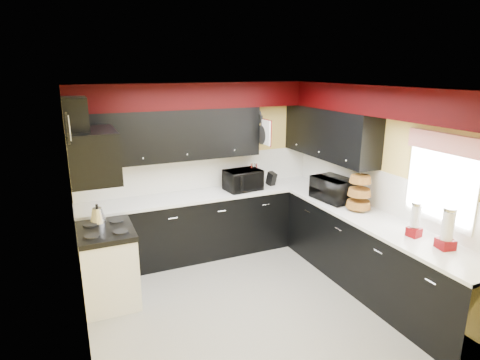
# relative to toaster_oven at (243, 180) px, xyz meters

# --- Properties ---
(ground) EXTENTS (3.60, 3.60, 0.00)m
(ground) POSITION_rel_toaster_oven_xyz_m (-0.54, -1.45, -1.09)
(ground) COLOR gray
(ground) RESTS_ON ground
(wall_back) EXTENTS (3.60, 0.06, 2.50)m
(wall_back) POSITION_rel_toaster_oven_xyz_m (-0.54, 0.35, 0.16)
(wall_back) COLOR #E0C666
(wall_back) RESTS_ON ground
(wall_right) EXTENTS (0.06, 3.60, 2.50)m
(wall_right) POSITION_rel_toaster_oven_xyz_m (1.26, -1.45, 0.16)
(wall_right) COLOR #E0C666
(wall_right) RESTS_ON ground
(wall_left) EXTENTS (0.06, 3.60, 2.50)m
(wall_left) POSITION_rel_toaster_oven_xyz_m (-2.34, -1.45, 0.16)
(wall_left) COLOR #E0C666
(wall_left) RESTS_ON ground
(ceiling) EXTENTS (3.60, 3.60, 0.06)m
(ceiling) POSITION_rel_toaster_oven_xyz_m (-0.54, -1.45, 1.41)
(ceiling) COLOR white
(ceiling) RESTS_ON wall_back
(cab_back) EXTENTS (3.60, 0.60, 0.90)m
(cab_back) POSITION_rel_toaster_oven_xyz_m (-0.54, 0.05, -0.64)
(cab_back) COLOR black
(cab_back) RESTS_ON ground
(cab_right) EXTENTS (0.60, 3.00, 0.90)m
(cab_right) POSITION_rel_toaster_oven_xyz_m (0.96, -1.75, -0.64)
(cab_right) COLOR black
(cab_right) RESTS_ON ground
(counter_back) EXTENTS (3.62, 0.64, 0.04)m
(counter_back) POSITION_rel_toaster_oven_xyz_m (-0.54, 0.05, -0.17)
(counter_back) COLOR white
(counter_back) RESTS_ON cab_back
(counter_right) EXTENTS (0.64, 3.02, 0.04)m
(counter_right) POSITION_rel_toaster_oven_xyz_m (0.96, -1.75, -0.17)
(counter_right) COLOR white
(counter_right) RESTS_ON cab_right
(splash_back) EXTENTS (3.60, 0.02, 0.50)m
(splash_back) POSITION_rel_toaster_oven_xyz_m (-0.54, 0.34, 0.10)
(splash_back) COLOR white
(splash_back) RESTS_ON counter_back
(splash_right) EXTENTS (0.02, 3.60, 0.50)m
(splash_right) POSITION_rel_toaster_oven_xyz_m (1.25, -1.45, 0.10)
(splash_right) COLOR white
(splash_right) RESTS_ON counter_right
(upper_back) EXTENTS (2.60, 0.35, 0.70)m
(upper_back) POSITION_rel_toaster_oven_xyz_m (-1.04, 0.18, 0.71)
(upper_back) COLOR black
(upper_back) RESTS_ON wall_back
(upper_right) EXTENTS (0.35, 1.80, 0.70)m
(upper_right) POSITION_rel_toaster_oven_xyz_m (1.08, -0.55, 0.71)
(upper_right) COLOR black
(upper_right) RESTS_ON wall_right
(soffit_back) EXTENTS (3.60, 0.36, 0.35)m
(soffit_back) POSITION_rel_toaster_oven_xyz_m (-0.54, 0.17, 1.23)
(soffit_back) COLOR black
(soffit_back) RESTS_ON wall_back
(soffit_right) EXTENTS (0.36, 3.24, 0.35)m
(soffit_right) POSITION_rel_toaster_oven_xyz_m (1.08, -1.63, 1.23)
(soffit_right) COLOR black
(soffit_right) RESTS_ON wall_right
(stove) EXTENTS (0.60, 0.75, 0.86)m
(stove) POSITION_rel_toaster_oven_xyz_m (-2.04, -0.70, -0.66)
(stove) COLOR white
(stove) RESTS_ON ground
(cooktop) EXTENTS (0.62, 0.77, 0.06)m
(cooktop) POSITION_rel_toaster_oven_xyz_m (-2.04, -0.70, -0.20)
(cooktop) COLOR black
(cooktop) RESTS_ON stove
(hood) EXTENTS (0.50, 0.78, 0.55)m
(hood) POSITION_rel_toaster_oven_xyz_m (-2.09, -0.70, 0.69)
(hood) COLOR black
(hood) RESTS_ON wall_left
(hood_duct) EXTENTS (0.24, 0.40, 0.40)m
(hood_duct) POSITION_rel_toaster_oven_xyz_m (-2.22, -0.70, 1.11)
(hood_duct) COLOR black
(hood_duct) RESTS_ON wall_left
(window) EXTENTS (0.03, 0.86, 0.96)m
(window) POSITION_rel_toaster_oven_xyz_m (1.24, -2.35, 0.46)
(window) COLOR white
(window) RESTS_ON wall_right
(valance) EXTENTS (0.04, 0.88, 0.20)m
(valance) POSITION_rel_toaster_oven_xyz_m (1.19, -2.35, 0.86)
(valance) COLOR red
(valance) RESTS_ON wall_right
(pan_top) EXTENTS (0.03, 0.22, 0.40)m
(pan_top) POSITION_rel_toaster_oven_xyz_m (0.28, 0.10, 0.91)
(pan_top) COLOR black
(pan_top) RESTS_ON upper_back
(pan_mid) EXTENTS (0.03, 0.28, 0.46)m
(pan_mid) POSITION_rel_toaster_oven_xyz_m (0.28, -0.03, 0.66)
(pan_mid) COLOR black
(pan_mid) RESTS_ON upper_back
(pan_low) EXTENTS (0.03, 0.24, 0.42)m
(pan_low) POSITION_rel_toaster_oven_xyz_m (0.28, 0.23, 0.63)
(pan_low) COLOR black
(pan_low) RESTS_ON upper_back
(cut_board) EXTENTS (0.03, 0.26, 0.35)m
(cut_board) POSITION_rel_toaster_oven_xyz_m (0.29, -0.15, 0.71)
(cut_board) COLOR white
(cut_board) RESTS_ON upper_back
(baskets) EXTENTS (0.27, 0.27, 0.50)m
(baskets) POSITION_rel_toaster_oven_xyz_m (0.98, -1.40, 0.09)
(baskets) COLOR brown
(baskets) RESTS_ON upper_right
(clock) EXTENTS (0.03, 0.30, 0.30)m
(clock) POSITION_rel_toaster_oven_xyz_m (-2.31, -1.20, 1.06)
(clock) COLOR black
(clock) RESTS_ON wall_left
(deco_plate) EXTENTS (0.03, 0.24, 0.24)m
(deco_plate) POSITION_rel_toaster_oven_xyz_m (1.23, -1.80, 1.16)
(deco_plate) COLOR white
(deco_plate) RESTS_ON wall_right
(toaster_oven) EXTENTS (0.56, 0.48, 0.30)m
(toaster_oven) POSITION_rel_toaster_oven_xyz_m (0.00, 0.00, 0.00)
(toaster_oven) COLOR black
(toaster_oven) RESTS_ON counter_back
(microwave) EXTENTS (0.45, 0.61, 0.31)m
(microwave) POSITION_rel_toaster_oven_xyz_m (0.92, -0.94, 0.01)
(microwave) COLOR black
(microwave) RESTS_ON counter_right
(utensil_crock) EXTENTS (0.17, 0.17, 0.14)m
(utensil_crock) POSITION_rel_toaster_oven_xyz_m (0.20, 0.05, -0.08)
(utensil_crock) COLOR silver
(utensil_crock) RESTS_ON counter_back
(knife_block) EXTENTS (0.12, 0.15, 0.20)m
(knife_block) POSITION_rel_toaster_oven_xyz_m (0.50, 0.04, -0.05)
(knife_block) COLOR black
(knife_block) RESTS_ON counter_back
(kettle) EXTENTS (0.25, 0.25, 0.17)m
(kettle) POSITION_rel_toaster_oven_xyz_m (-2.09, -0.44, -0.08)
(kettle) COLOR silver
(kettle) RESTS_ON cooktop
(dispenser_a) EXTENTS (0.14, 0.14, 0.34)m
(dispenser_a) POSITION_rel_toaster_oven_xyz_m (0.97, -2.31, 0.02)
(dispenser_a) COLOR maroon
(dispenser_a) RESTS_ON counter_right
(dispenser_b) EXTENTS (0.17, 0.17, 0.41)m
(dispenser_b) POSITION_rel_toaster_oven_xyz_m (1.02, -2.66, 0.05)
(dispenser_b) COLOR #600004
(dispenser_b) RESTS_ON counter_right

